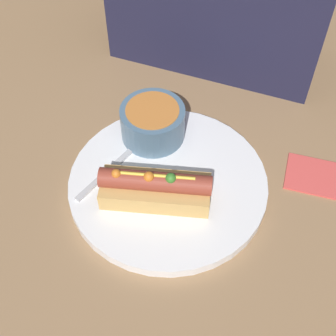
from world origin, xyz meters
TOP-DOWN VIEW (x-y plane):
  - ground_plane at (0.00, 0.00)m, footprint 4.00×4.00m
  - dinner_plate at (0.00, 0.00)m, footprint 0.28×0.28m
  - hot_dog at (-0.01, -0.03)m, footprint 0.16×0.09m
  - soup_bowl at (-0.05, 0.07)m, footprint 0.10×0.10m
  - spoon at (-0.07, 0.05)m, footprint 0.07×0.18m
  - napkin at (0.21, 0.10)m, footprint 0.13×0.08m

SIDE VIEW (x-z plane):
  - ground_plane at x=0.00m, z-range 0.00..0.00m
  - napkin at x=0.21m, z-range 0.00..0.01m
  - dinner_plate at x=0.00m, z-range 0.00..0.02m
  - spoon at x=-0.07m, z-range 0.02..0.02m
  - hot_dog at x=-0.01m, z-range 0.01..0.07m
  - soup_bowl at x=-0.05m, z-range 0.02..0.07m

